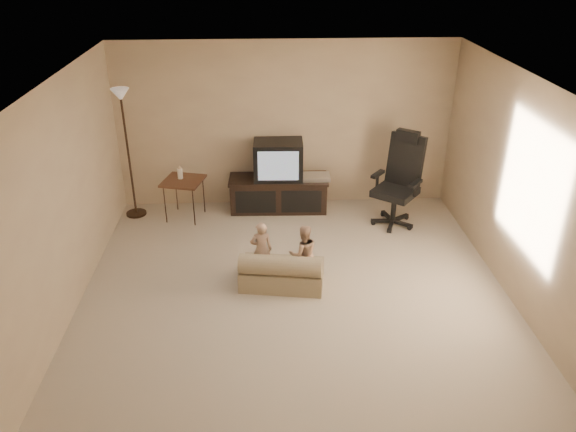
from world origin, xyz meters
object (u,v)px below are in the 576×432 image
tv_stand (279,182)px  child_sofa (282,272)px  floor_lamp (124,125)px  toddler_left (261,250)px  toddler_right (303,254)px  office_chair (398,192)px  side_table (183,181)px

tv_stand → child_sofa: bearing=-89.3°
floor_lamp → toddler_left: floor_lamp is taller
floor_lamp → child_sofa: size_ratio=1.82×
child_sofa → toddler_right: (0.27, 0.13, 0.18)m
office_chair → side_table: (-3.10, 0.32, 0.10)m
toddler_right → toddler_left: bearing=-21.5°
floor_lamp → office_chair: bearing=-6.6°
floor_lamp → toddler_left: (1.89, -1.80, -1.03)m
side_table → tv_stand: bearing=9.2°
side_table → toddler_right: size_ratio=1.11×
office_chair → toddler_left: 2.39m
toddler_right → office_chair: bearing=-144.1°
office_chair → child_sofa: (-1.73, -1.59, -0.29)m
floor_lamp → toddler_right: floor_lamp is taller
side_table → toddler_left: 2.03m
floor_lamp → child_sofa: floor_lamp is taller
tv_stand → toddler_left: size_ratio=2.05×
child_sofa → toddler_left: toddler_left is taller
toddler_left → toddler_right: bearing=162.0°
toddler_right → floor_lamp: bearing=-47.7°
floor_lamp → toddler_left: 2.80m
side_table → office_chair: bearing=-5.9°
tv_stand → toddler_right: (0.22, -2.01, -0.08)m
toddler_left → toddler_right: 0.52m
floor_lamp → toddler_right: (2.39, -1.91, -1.03)m
side_table → toddler_left: (1.13, -1.67, -0.22)m
floor_lamp → toddler_left: size_ratio=2.58×
side_table → floor_lamp: bearing=170.6°
office_chair → toddler_right: bearing=-96.5°
tv_stand → child_sofa: 2.16m
child_sofa → toddler_left: bearing=143.8°
tv_stand → side_table: bearing=-168.9°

